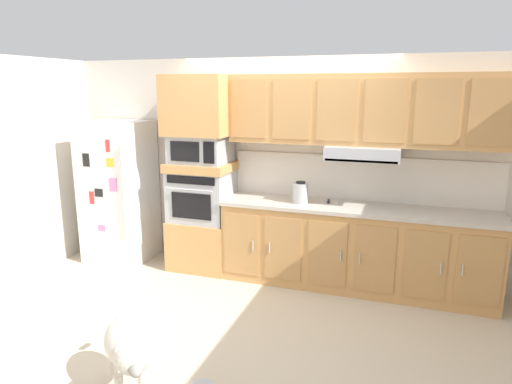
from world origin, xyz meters
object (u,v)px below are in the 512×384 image
object	(u,v)px
screwdriver	(329,201)
dog	(127,347)
electric_kettle	(300,193)
built_in_oven	(202,195)
microwave	(201,149)
refrigerator	(119,191)

from	to	relation	value
screwdriver	dog	xyz separation A→B (m)	(-0.97, -2.45, -0.56)
electric_kettle	built_in_oven	bearing A→B (deg)	177.77
built_in_oven	dog	xyz separation A→B (m)	(0.54, -2.37, -0.52)
built_in_oven	dog	distance (m)	2.49
built_in_oven	screwdriver	size ratio (longest dim) A/B	4.96
built_in_oven	microwave	bearing A→B (deg)	-0.77
dog	screwdriver	bearing A→B (deg)	115.43
refrigerator	screwdriver	world-z (taller)	refrigerator
refrigerator	built_in_oven	xyz separation A→B (m)	(1.13, 0.07, 0.02)
screwdriver	electric_kettle	distance (m)	0.34
built_in_oven	microwave	xyz separation A→B (m)	(0.00, -0.00, 0.56)
refrigerator	built_in_oven	world-z (taller)	refrigerator
screwdriver	dog	size ratio (longest dim) A/B	0.19
refrigerator	microwave	bearing A→B (deg)	3.44
refrigerator	screwdriver	size ratio (longest dim) A/B	12.46
microwave	screwdriver	bearing A→B (deg)	2.80
microwave	dog	size ratio (longest dim) A/B	0.89
electric_kettle	dog	world-z (taller)	electric_kettle
microwave	dog	bearing A→B (deg)	-77.17
refrigerator	electric_kettle	distance (m)	2.34
microwave	electric_kettle	bearing A→B (deg)	-2.23
built_in_oven	electric_kettle	distance (m)	1.22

